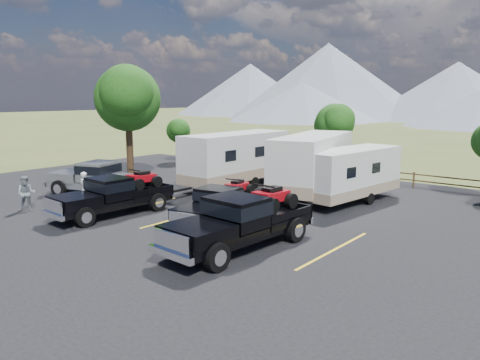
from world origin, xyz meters
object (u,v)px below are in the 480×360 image
Objects in this scene: rig_right at (241,220)px; tree_big_nw at (128,99)px; trailer_right at (351,175)px; rig_left at (114,195)px; pickup_silver at (101,178)px; rig_center at (221,204)px; person_b at (26,194)px; trailer_left at (236,159)px; person_a at (85,188)px; trailer_center at (313,164)px.

tree_big_nw is at bearing 159.53° from rig_right.
rig_right is at bearing -81.24° from trailer_right.
rig_left is 4.69m from pickup_silver.
pickup_silver is (-9.30, 0.16, 0.13)m from rig_center.
rig_left is 5.52m from rig_center.
pickup_silver is 3.88× the size of person_b.
trailer_left is 1.16× the size of trailer_right.
person_a is at bearing -178.29° from rig_right.
trailer_right is at bearing 4.75° from trailer_left.
trailer_center is at bearing 9.27° from trailer_left.
trailer_left is 5.51× the size of person_a.
trailer_right is at bearing -144.59° from person_a.
rig_center is at bearing -21.15° from tree_big_nw.
trailer_left is (7.75, 2.27, -3.76)m from tree_big_nw.
rig_center is 3.30× the size of person_a.
person_b is at bearing -146.81° from rig_left.
rig_right is at bearing -87.37° from trailer_center.
rig_left is at bearing -42.29° from tree_big_nw.
rig_left is (7.66, -6.97, -4.55)m from tree_big_nw.
trailer_center is at bearing 111.29° from pickup_silver.
rig_left is at bearing 43.94° from pickup_silver.
trailer_left is (-5.04, 7.22, 0.88)m from rig_center.
rig_center is at bearing -26.84° from person_b.
rig_left is 0.75× the size of trailer_right.
trailer_center is 12.70m from person_a.
rig_left is 9.27m from trailer_left.
rig_left is 3.52× the size of person_b.
trailer_center reaches higher than person_a.
trailer_left is 0.97× the size of trailer_center.
rig_right is (8.03, -0.10, 0.09)m from rig_left.
pickup_silver reaches higher than person_a.
trailer_left is at bearing 175.23° from trailer_center.
rig_left is at bearing -22.23° from person_b.
person_b is (0.12, -4.50, -0.14)m from pickup_silver.
person_a is at bearing -107.77° from trailer_left.
trailer_right reaches higher than rig_center.
tree_big_nw is 0.92× the size of trailer_right.
person_b is (-11.79, -12.06, -0.63)m from trailer_right.
trailer_right is at bearing -6.52° from person_b.
rig_right is 12.28m from person_b.
person_a is 0.99× the size of person_b.
person_b is at bearing -108.64° from trailer_left.
trailer_center is 1.45× the size of pickup_silver.
pickup_silver reaches higher than person_b.
rig_left is 12.45m from trailer_right.
trailer_right is (2.61, 7.71, 0.62)m from rig_center.
rig_left reaches higher than person_b.
trailer_center is at bearing 65.68° from rig_left.
tree_big_nw is at bearing 59.08° from person_b.
trailer_center is 15.42m from person_b.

